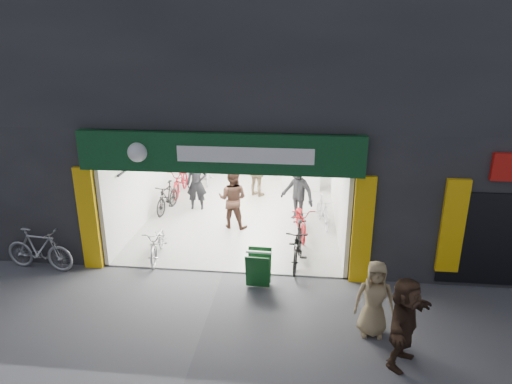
% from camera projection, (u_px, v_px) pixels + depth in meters
% --- Properties ---
extents(ground, '(60.00, 60.00, 0.00)m').
position_uv_depth(ground, '(223.00, 273.00, 11.16)').
color(ground, '#56565B').
rests_on(ground, ground).
extents(building, '(17.00, 10.27, 8.00)m').
position_uv_depth(building, '(276.00, 74.00, 14.32)').
color(building, '#232326').
rests_on(building, ground).
extents(bike_left_front, '(0.78, 1.71, 0.87)m').
position_uv_depth(bike_left_front, '(158.00, 243.00, 11.76)').
color(bike_left_front, '#A7A7AB').
rests_on(bike_left_front, ground).
extents(bike_left_midfront, '(0.66, 1.68, 0.99)m').
position_uv_depth(bike_left_midfront, '(167.00, 197.00, 14.81)').
color(bike_left_midfront, black).
rests_on(bike_left_midfront, ground).
extents(bike_left_midback, '(0.70, 1.92, 1.01)m').
position_uv_depth(bike_left_midback, '(181.00, 181.00, 16.39)').
color(bike_left_midback, maroon).
rests_on(bike_left_midback, ground).
extents(bike_left_back, '(0.74, 1.73, 1.01)m').
position_uv_depth(bike_left_back, '(208.00, 171.00, 17.64)').
color(bike_left_back, '#A8A9AD').
rests_on(bike_left_back, ground).
extents(bike_right_front, '(0.66, 1.86, 1.09)m').
position_uv_depth(bike_right_front, '(298.00, 245.00, 11.36)').
color(bike_right_front, black).
rests_on(bike_right_front, ground).
extents(bike_right_mid, '(0.87, 1.89, 0.96)m').
position_uv_depth(bike_right_mid, '(301.00, 220.00, 13.06)').
color(bike_right_mid, maroon).
rests_on(bike_right_mid, ground).
extents(bike_right_back, '(0.73, 1.60, 0.93)m').
position_uv_depth(bike_right_back, '(323.00, 211.00, 13.74)').
color(bike_right_back, silver).
rests_on(bike_right_back, ground).
extents(parked_bike, '(1.86, 0.72, 1.09)m').
position_uv_depth(parked_bike, '(39.00, 249.00, 11.15)').
color(parked_bike, '#A3A4A8').
rests_on(parked_bike, ground).
extents(customer_a, '(0.70, 0.49, 1.82)m').
position_uv_depth(customer_a, '(197.00, 184.00, 14.82)').
color(customer_a, black).
rests_on(customer_a, ground).
extents(customer_b, '(0.98, 0.82, 1.83)m').
position_uv_depth(customer_b, '(233.00, 199.00, 13.44)').
color(customer_b, '#3B231B').
rests_on(customer_b, ground).
extents(customer_c, '(1.41, 1.32, 1.91)m').
position_uv_depth(customer_c, '(297.00, 191.00, 14.00)').
color(customer_c, black).
rests_on(customer_c, ground).
extents(customer_d, '(1.20, 0.93, 1.90)m').
position_uv_depth(customer_d, '(257.00, 171.00, 16.02)').
color(customer_d, '#856E4D').
rests_on(customer_d, ground).
extents(pedestrian_near, '(0.76, 0.51, 1.55)m').
position_uv_depth(pedestrian_near, '(374.00, 299.00, 8.67)').
color(pedestrian_near, '#9C845B').
rests_on(pedestrian_near, ground).
extents(pedestrian_far, '(1.23, 1.60, 1.69)m').
position_uv_depth(pedestrian_far, '(404.00, 322.00, 7.84)').
color(pedestrian_far, '#342217').
rests_on(pedestrian_far, ground).
extents(sandwich_board, '(0.58, 0.58, 0.85)m').
position_uv_depth(sandwich_board, '(258.00, 268.00, 10.44)').
color(sandwich_board, '#104319').
rests_on(sandwich_board, ground).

